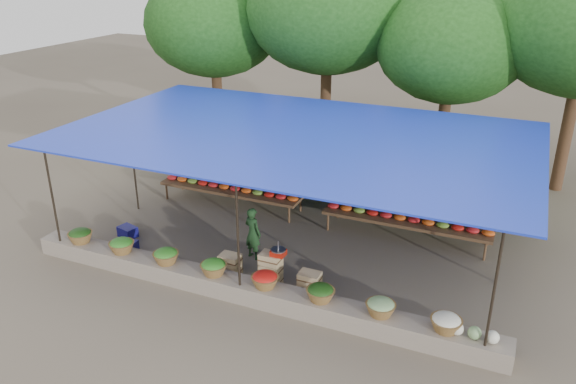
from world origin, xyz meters
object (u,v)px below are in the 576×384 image
at_px(crate_counter, 270,272).
at_px(weighing_scale, 278,252).
at_px(vendor_seated, 253,233).
at_px(blue_crate_front, 126,247).
at_px(blue_crate_back, 128,232).

xyz_separation_m(crate_counter, weighing_scale, (0.21, 0.00, 0.54)).
xyz_separation_m(weighing_scale, vendor_seated, (-1.07, 0.92, -0.21)).
height_order(blue_crate_front, blue_crate_back, blue_crate_front).
distance_m(vendor_seated, blue_crate_front, 3.12).
relative_size(weighing_scale, vendor_seated, 0.26).
distance_m(crate_counter, blue_crate_back, 4.31).
bearing_deg(weighing_scale, vendor_seated, 139.53).
xyz_separation_m(crate_counter, blue_crate_back, (-4.27, 0.58, -0.17)).
bearing_deg(vendor_seated, blue_crate_back, 24.65).
relative_size(weighing_scale, blue_crate_back, 0.74).
relative_size(vendor_seated, blue_crate_back, 2.81).
distance_m(weighing_scale, vendor_seated, 1.43).
bearing_deg(crate_counter, blue_crate_front, -178.03).
bearing_deg(weighing_scale, blue_crate_back, 172.61).
distance_m(crate_counter, blue_crate_front, 3.77).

